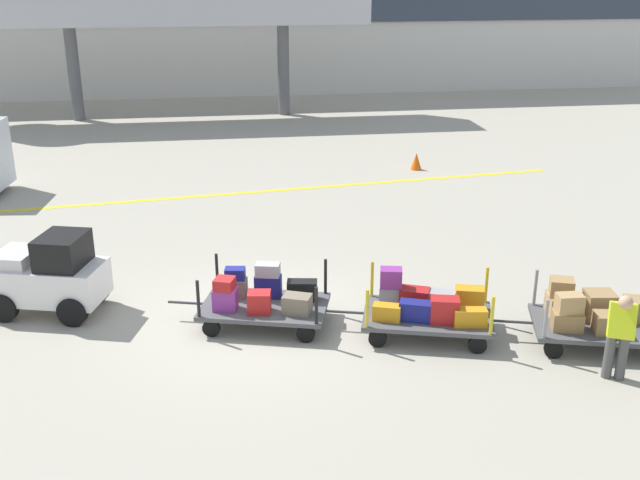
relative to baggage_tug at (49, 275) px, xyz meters
name	(u,v)px	position (x,y,z in m)	size (l,w,h in m)	color
ground_plane	(253,320)	(3.80, -0.93, -0.75)	(120.00, 120.00, 0.00)	#A8A08E
apron_lead_line	(263,191)	(4.60, 7.41, -0.75)	(18.37, 0.20, 0.01)	yellow
terminal_building	(217,1)	(3.80, 25.05, 3.72)	(46.15, 2.51, 8.93)	beige
baggage_tug	(49,275)	(0.00, 0.00, 0.00)	(2.32, 1.70, 1.58)	white
baggage_cart_lead	(263,298)	(3.98, -1.12, -0.23)	(3.08, 1.98, 1.10)	#4C4C4F
baggage_cart_middle	(429,308)	(6.91, -1.94, -0.25)	(3.08, 1.98, 1.10)	#4C4C4F
baggage_cart_tail	(594,315)	(9.68, -2.69, -0.22)	(3.08, 1.98, 1.10)	#4C4C4F
baggage_handler	(620,332)	(9.43, -3.95, 0.11)	(0.54, 0.55, 1.56)	#4C4C4C
safety_cone_near	(416,161)	(9.70, 9.17, -0.48)	(0.36, 0.36, 0.55)	#EA590F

